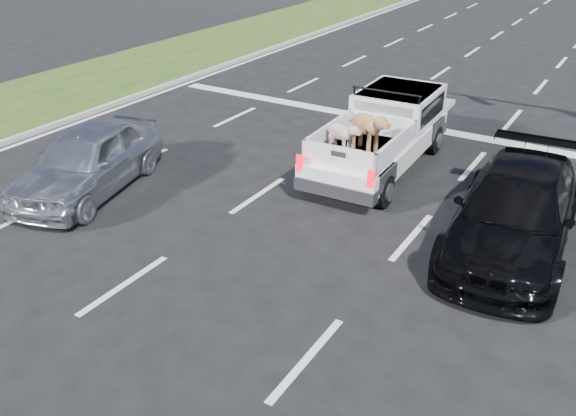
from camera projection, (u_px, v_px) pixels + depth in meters
name	position (u px, v px, depth m)	size (l,w,h in m)	color
ground	(208.00, 319.00, 9.30)	(160.00, 160.00, 0.00)	black
road_markings	(381.00, 171.00, 14.28)	(17.75, 60.00, 0.01)	silver
grass_median_left	(36.00, 100.00, 19.16)	(5.00, 60.00, 0.10)	#224114
curb_left	(91.00, 112.00, 18.02)	(0.15, 60.00, 0.14)	#9E9A91
pickup_truck	(383.00, 132.00, 14.17)	(2.00, 4.99, 1.85)	black
silver_sedan	(88.00, 160.00, 13.06)	(1.69, 4.20, 1.43)	silver
black_coupe	(514.00, 213.00, 10.88)	(2.00, 4.93, 1.43)	black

